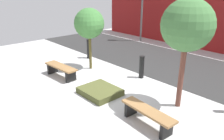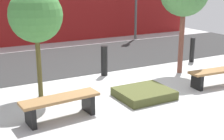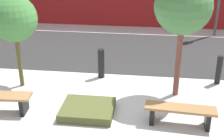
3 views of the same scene
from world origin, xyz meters
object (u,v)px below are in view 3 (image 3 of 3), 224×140
planter_bed (88,110)px  bench_right (180,112)px  bollard_center (219,70)px  bollard_left (101,64)px  tree_behind_left_bench (14,19)px  tree_behind_right_bench (183,7)px

planter_bed → bench_right: bearing=-5.2°
planter_bed → bollard_center: 4.08m
bollard_left → bollard_center: size_ratio=1.05×
tree_behind_left_bench → tree_behind_right_bench: size_ratio=0.83×
bench_right → planter_bed: (-2.20, 0.20, -0.22)m
planter_bed → bollard_center: size_ratio=1.49×
tree_behind_left_bench → bollard_center: bearing=8.5°
planter_bed → tree_behind_left_bench: tree_behind_left_bench is taller
bench_right → tree_behind_right_bench: size_ratio=0.52×
planter_bed → tree_behind_right_bench: size_ratio=0.40×
planter_bed → bollard_left: (0.00, 2.13, 0.35)m
planter_bed → bollard_left: bearing=90.0°
tree_behind_right_bench → bench_right: bearing=-90.0°
tree_behind_left_bench → bollard_left: size_ratio=2.90×
bench_right → bollard_left: size_ratio=1.81×
bollard_left → bollard_center: 3.47m
bench_right → bollard_left: 3.21m
planter_bed → bollard_center: bearing=31.5°
bench_right → bollard_left: (-2.20, 2.33, 0.13)m
tree_behind_left_bench → bollard_left: tree_behind_left_bench is taller
bench_right → planter_bed: 2.22m
tree_behind_left_bench → bench_right: bearing=-18.5°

